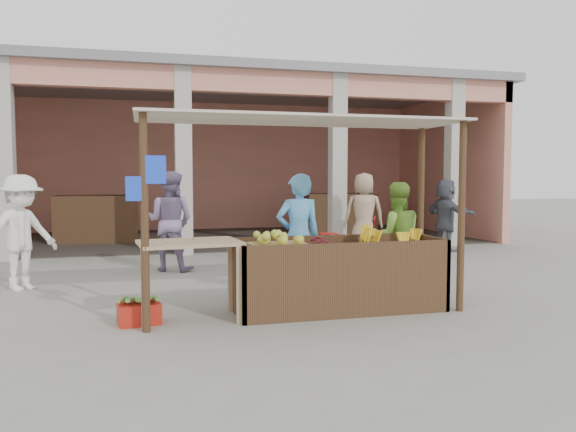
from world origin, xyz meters
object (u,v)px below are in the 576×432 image
object	(u,v)px
side_table	(190,253)
fruit_stall	(338,278)
vendor_blue	(298,232)
vendor_green	(396,234)
red_crate	(139,314)
motorcycle	(343,245)

from	to	relation	value
side_table	fruit_stall	bearing A→B (deg)	-5.04
vendor_blue	vendor_green	world-z (taller)	vendor_blue
red_crate	vendor_blue	size ratio (longest dim) A/B	0.25
red_crate	vendor_green	world-z (taller)	vendor_green
vendor_blue	fruit_stall	bearing A→B (deg)	111.12
fruit_stall	red_crate	size ratio (longest dim) A/B	5.62
vendor_blue	motorcycle	xyz separation A→B (m)	(1.19, 1.48, -0.39)
fruit_stall	side_table	xyz separation A→B (m)	(-1.85, -0.05, 0.39)
side_table	motorcycle	bearing A→B (deg)	33.15
fruit_stall	side_table	size ratio (longest dim) A/B	2.12
side_table	motorcycle	world-z (taller)	motorcycle
fruit_stall	vendor_blue	xyz separation A→B (m)	(-0.31, 0.74, 0.52)
fruit_stall	motorcycle	xyz separation A→B (m)	(0.88, 2.22, 0.13)
motorcycle	red_crate	bearing A→B (deg)	149.74
vendor_blue	red_crate	bearing A→B (deg)	19.48
fruit_stall	vendor_blue	size ratio (longest dim) A/B	1.42
fruit_stall	motorcycle	distance (m)	2.39
vendor_green	side_table	bearing A→B (deg)	28.21
red_crate	vendor_blue	distance (m)	2.41
fruit_stall	side_table	distance (m)	1.89
red_crate	vendor_green	xyz separation A→B (m)	(3.61, 0.92, 0.72)
side_table	motorcycle	xyz separation A→B (m)	(2.73, 2.27, -0.26)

